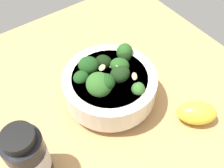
% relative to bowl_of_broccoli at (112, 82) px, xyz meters
% --- Properties ---
extents(ground_plane, '(0.59, 0.59, 0.04)m').
position_rel_bowl_of_broccoli_xyz_m(ground_plane, '(0.01, 0.00, -0.06)').
color(ground_plane, tan).
extents(bowl_of_broccoli, '(0.17, 0.17, 0.10)m').
position_rel_bowl_of_broccoli_xyz_m(bowl_of_broccoli, '(0.00, 0.00, 0.00)').
color(bowl_of_broccoli, silver).
rests_on(bowl_of_broccoli, ground_plane).
extents(lemon_wedge, '(0.08, 0.08, 0.04)m').
position_rel_bowl_of_broccoli_xyz_m(lemon_wedge, '(-0.13, -0.09, -0.02)').
color(lemon_wedge, yellow).
rests_on(lemon_wedge, ground_plane).
extents(bottle_tall, '(0.06, 0.06, 0.12)m').
position_rel_bowl_of_broccoli_xyz_m(bottle_tall, '(-0.05, 0.19, 0.01)').
color(bottle_tall, black).
rests_on(bottle_tall, ground_plane).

